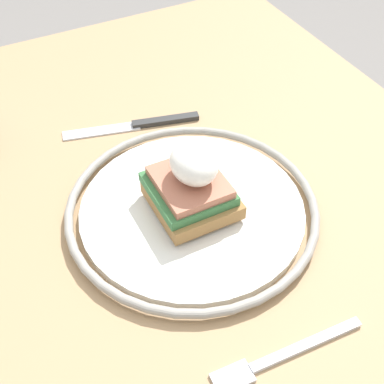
# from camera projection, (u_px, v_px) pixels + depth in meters

# --- Properties ---
(dining_table) EXTENTS (1.00, 0.76, 0.76)m
(dining_table) POSITION_uv_depth(u_px,v_px,m) (192.00, 301.00, 0.67)
(dining_table) COLOR tan
(dining_table) RESTS_ON ground_plane
(plate) EXTENTS (0.29, 0.29, 0.02)m
(plate) POSITION_uv_depth(u_px,v_px,m) (192.00, 209.00, 0.60)
(plate) COLOR silver
(plate) RESTS_ON dining_table
(sandwich) EXTENTS (0.09, 0.09, 0.08)m
(sandwich) POSITION_uv_depth(u_px,v_px,m) (191.00, 184.00, 0.58)
(sandwich) COLOR #9E703D
(sandwich) RESTS_ON plate
(fork) EXTENTS (0.02, 0.15, 0.00)m
(fork) POSITION_uv_depth(u_px,v_px,m) (281.00, 356.00, 0.48)
(fork) COLOR silver
(fork) RESTS_ON dining_table
(knife) EXTENTS (0.06, 0.18, 0.01)m
(knife) POSITION_uv_depth(u_px,v_px,m) (142.00, 124.00, 0.72)
(knife) COLOR #2D2D2D
(knife) RESTS_ON dining_table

